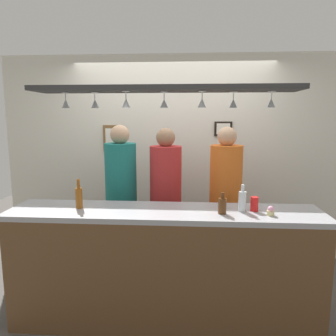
{
  "coord_description": "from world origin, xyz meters",
  "views": [
    {
      "loc": [
        0.21,
        -2.96,
        1.82
      ],
      "look_at": [
        0.0,
        0.1,
        1.33
      ],
      "focal_mm": 33.79,
      "sensor_mm": 36.0,
      "label": 1
    }
  ],
  "objects_px": {
    "bottle_beer_brown_stubby": "(222,205)",
    "drink_can": "(254,204)",
    "person_left_teal_shirt": "(121,188)",
    "picture_frame_upper_small": "(223,129)",
    "person_middle_red_shirt": "(166,191)",
    "cupcake": "(271,211)",
    "bottle_beer_amber_tall": "(79,197)",
    "bottle_soda_clear": "(242,201)",
    "picture_frame_caricature": "(113,138)",
    "person_right_orange_shirt": "(225,191)"
  },
  "relations": [
    {
      "from": "bottle_soda_clear",
      "to": "cupcake",
      "type": "height_order",
      "value": "bottle_soda_clear"
    },
    {
      "from": "drink_can",
      "to": "cupcake",
      "type": "bearing_deg",
      "value": -46.64
    },
    {
      "from": "picture_frame_upper_small",
      "to": "person_right_orange_shirt",
      "type": "bearing_deg",
      "value": -92.42
    },
    {
      "from": "bottle_soda_clear",
      "to": "bottle_beer_brown_stubby",
      "type": "bearing_deg",
      "value": -155.59
    },
    {
      "from": "person_left_teal_shirt",
      "to": "bottle_beer_brown_stubby",
      "type": "distance_m",
      "value": 1.28
    },
    {
      "from": "bottle_beer_brown_stubby",
      "to": "person_middle_red_shirt",
      "type": "bearing_deg",
      "value": 124.12
    },
    {
      "from": "bottle_soda_clear",
      "to": "drink_can",
      "type": "relative_size",
      "value": 1.89
    },
    {
      "from": "person_middle_red_shirt",
      "to": "bottle_soda_clear",
      "type": "distance_m",
      "value": 1.0
    },
    {
      "from": "person_left_teal_shirt",
      "to": "cupcake",
      "type": "xyz_separation_m",
      "value": [
        1.41,
        -0.8,
        0.02
      ]
    },
    {
      "from": "bottle_beer_amber_tall",
      "to": "cupcake",
      "type": "height_order",
      "value": "bottle_beer_amber_tall"
    },
    {
      "from": "person_right_orange_shirt",
      "to": "drink_can",
      "type": "xyz_separation_m",
      "value": [
        0.17,
        -0.68,
        0.05
      ]
    },
    {
      "from": "cupcake",
      "to": "drink_can",
      "type": "bearing_deg",
      "value": 133.36
    },
    {
      "from": "cupcake",
      "to": "bottle_beer_amber_tall",
      "type": "bearing_deg",
      "value": 176.67
    },
    {
      "from": "bottle_beer_amber_tall",
      "to": "bottle_beer_brown_stubby",
      "type": "bearing_deg",
      "value": -3.48
    },
    {
      "from": "bottle_soda_clear",
      "to": "picture_frame_caricature",
      "type": "distance_m",
      "value": 2.05
    },
    {
      "from": "drink_can",
      "to": "cupcake",
      "type": "xyz_separation_m",
      "value": [
        0.11,
        -0.12,
        -0.03
      ]
    },
    {
      "from": "person_middle_red_shirt",
      "to": "cupcake",
      "type": "xyz_separation_m",
      "value": [
        0.92,
        -0.8,
        0.04
      ]
    },
    {
      "from": "drink_can",
      "to": "picture_frame_upper_small",
      "type": "relative_size",
      "value": 0.55
    },
    {
      "from": "picture_frame_upper_small",
      "to": "person_left_teal_shirt",
      "type": "bearing_deg",
      "value": -148.97
    },
    {
      "from": "bottle_beer_amber_tall",
      "to": "bottle_beer_brown_stubby",
      "type": "relative_size",
      "value": 1.44
    },
    {
      "from": "picture_frame_caricature",
      "to": "drink_can",
      "type": "bearing_deg",
      "value": -41.89
    },
    {
      "from": "bottle_soda_clear",
      "to": "drink_can",
      "type": "xyz_separation_m",
      "value": [
        0.1,
        0.02,
        -0.03
      ]
    },
    {
      "from": "person_left_teal_shirt",
      "to": "picture_frame_upper_small",
      "type": "bearing_deg",
      "value": 31.03
    },
    {
      "from": "person_middle_red_shirt",
      "to": "bottle_soda_clear",
      "type": "bearing_deg",
      "value": -44.87
    },
    {
      "from": "person_right_orange_shirt",
      "to": "picture_frame_caricature",
      "type": "bearing_deg",
      "value": 153.06
    },
    {
      "from": "cupcake",
      "to": "picture_frame_caricature",
      "type": "xyz_separation_m",
      "value": [
        -1.65,
        1.5,
        0.48
      ]
    },
    {
      "from": "picture_frame_caricature",
      "to": "picture_frame_upper_small",
      "type": "height_order",
      "value": "picture_frame_upper_small"
    },
    {
      "from": "bottle_beer_amber_tall",
      "to": "drink_can",
      "type": "bearing_deg",
      "value": 0.79
    },
    {
      "from": "person_middle_red_shirt",
      "to": "person_right_orange_shirt",
      "type": "relative_size",
      "value": 0.99
    },
    {
      "from": "person_middle_red_shirt",
      "to": "person_right_orange_shirt",
      "type": "xyz_separation_m",
      "value": [
        0.64,
        -0.0,
        0.01
      ]
    },
    {
      "from": "bottle_beer_amber_tall",
      "to": "bottle_soda_clear",
      "type": "height_order",
      "value": "bottle_beer_amber_tall"
    },
    {
      "from": "person_left_teal_shirt",
      "to": "person_right_orange_shirt",
      "type": "xyz_separation_m",
      "value": [
        1.13,
        0.0,
        -0.01
      ]
    },
    {
      "from": "bottle_beer_brown_stubby",
      "to": "drink_can",
      "type": "height_order",
      "value": "bottle_beer_brown_stubby"
    },
    {
      "from": "bottle_beer_brown_stubby",
      "to": "cupcake",
      "type": "height_order",
      "value": "bottle_beer_brown_stubby"
    },
    {
      "from": "bottle_beer_amber_tall",
      "to": "bottle_soda_clear",
      "type": "xyz_separation_m",
      "value": [
        1.41,
        0.0,
        -0.01
      ]
    },
    {
      "from": "person_left_teal_shirt",
      "to": "picture_frame_caricature",
      "type": "distance_m",
      "value": 0.89
    },
    {
      "from": "bottle_soda_clear",
      "to": "cupcake",
      "type": "relative_size",
      "value": 2.95
    },
    {
      "from": "person_middle_red_shirt",
      "to": "bottle_beer_amber_tall",
      "type": "relative_size",
      "value": 6.59
    },
    {
      "from": "bottle_beer_amber_tall",
      "to": "picture_frame_upper_small",
      "type": "xyz_separation_m",
      "value": [
        1.38,
        1.4,
        0.55
      ]
    },
    {
      "from": "person_left_teal_shirt",
      "to": "bottle_beer_brown_stubby",
      "type": "xyz_separation_m",
      "value": [
        1.02,
        -0.78,
        0.05
      ]
    },
    {
      "from": "person_middle_red_shirt",
      "to": "cupcake",
      "type": "relative_size",
      "value": 21.96
    },
    {
      "from": "person_left_teal_shirt",
      "to": "cupcake",
      "type": "distance_m",
      "value": 1.62
    },
    {
      "from": "person_middle_red_shirt",
      "to": "picture_frame_upper_small",
      "type": "distance_m",
      "value": 1.16
    },
    {
      "from": "person_middle_red_shirt",
      "to": "picture_frame_caricature",
      "type": "height_order",
      "value": "picture_frame_caricature"
    },
    {
      "from": "bottle_beer_amber_tall",
      "to": "picture_frame_upper_small",
      "type": "bearing_deg",
      "value": 45.51
    },
    {
      "from": "person_middle_red_shirt",
      "to": "bottle_beer_brown_stubby",
      "type": "xyz_separation_m",
      "value": [
        0.53,
        -0.78,
        0.07
      ]
    },
    {
      "from": "bottle_soda_clear",
      "to": "bottle_beer_brown_stubby",
      "type": "height_order",
      "value": "bottle_soda_clear"
    },
    {
      "from": "picture_frame_upper_small",
      "to": "bottle_beer_amber_tall",
      "type": "bearing_deg",
      "value": -134.49
    },
    {
      "from": "person_left_teal_shirt",
      "to": "picture_frame_caricature",
      "type": "xyz_separation_m",
      "value": [
        -0.24,
        0.7,
        0.5
      ]
    },
    {
      "from": "bottle_beer_amber_tall",
      "to": "drink_can",
      "type": "xyz_separation_m",
      "value": [
        1.51,
        0.02,
        -0.04
      ]
    }
  ]
}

